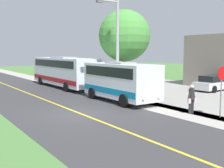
{
  "coord_description": "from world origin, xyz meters",
  "views": [
    {
      "loc": [
        7.65,
        14.7,
        3.68
      ],
      "look_at": [
        -3.5,
        -1.76,
        1.4
      ],
      "focal_mm": 44.87,
      "sensor_mm": 36.0,
      "label": 1
    }
  ],
  "objects_px": {
    "shuttle_bus_front": "(120,80)",
    "parked_car_near": "(213,83)",
    "street_light_pole": "(116,45)",
    "stop_sign": "(222,83)",
    "transit_bus_rear": "(63,71)",
    "tree_curbside": "(124,36)",
    "pedestrian_with_bags": "(191,98)"
  },
  "relations": [
    {
      "from": "street_light_pole",
      "to": "parked_car_near",
      "type": "relative_size",
      "value": 1.68
    },
    {
      "from": "tree_curbside",
      "to": "parked_car_near",
      "type": "bearing_deg",
      "value": 155.3
    },
    {
      "from": "shuttle_bus_front",
      "to": "parked_car_near",
      "type": "xyz_separation_m",
      "value": [
        -10.82,
        0.24,
        -0.93
      ]
    },
    {
      "from": "street_light_pole",
      "to": "tree_curbside",
      "type": "bearing_deg",
      "value": -137.47
    },
    {
      "from": "stop_sign",
      "to": "street_light_pole",
      "type": "height_order",
      "value": "street_light_pole"
    },
    {
      "from": "parked_car_near",
      "to": "stop_sign",
      "type": "bearing_deg",
      "value": 37.98
    },
    {
      "from": "shuttle_bus_front",
      "to": "street_light_pole",
      "type": "height_order",
      "value": "street_light_pole"
    },
    {
      "from": "shuttle_bus_front",
      "to": "tree_curbside",
      "type": "bearing_deg",
      "value": -130.33
    },
    {
      "from": "street_light_pole",
      "to": "transit_bus_rear",
      "type": "bearing_deg",
      "value": -88.13
    },
    {
      "from": "shuttle_bus_front",
      "to": "parked_car_near",
      "type": "distance_m",
      "value": 10.86
    },
    {
      "from": "transit_bus_rear",
      "to": "parked_car_near",
      "type": "xyz_separation_m",
      "value": [
        -10.76,
        10.55,
        -1.06
      ]
    },
    {
      "from": "stop_sign",
      "to": "tree_curbside",
      "type": "distance_m",
      "value": 11.37
    },
    {
      "from": "parked_car_near",
      "to": "tree_curbside",
      "type": "height_order",
      "value": "tree_curbside"
    },
    {
      "from": "shuttle_bus_front",
      "to": "street_light_pole",
      "type": "bearing_deg",
      "value": -108.4
    },
    {
      "from": "stop_sign",
      "to": "tree_curbside",
      "type": "height_order",
      "value": "tree_curbside"
    },
    {
      "from": "shuttle_bus_front",
      "to": "transit_bus_rear",
      "type": "bearing_deg",
      "value": -90.33
    },
    {
      "from": "shuttle_bus_front",
      "to": "transit_bus_rear",
      "type": "height_order",
      "value": "transit_bus_rear"
    },
    {
      "from": "shuttle_bus_front",
      "to": "stop_sign",
      "type": "relative_size",
      "value": 2.39
    },
    {
      "from": "pedestrian_with_bags",
      "to": "tree_curbside",
      "type": "distance_m",
      "value": 10.31
    },
    {
      "from": "shuttle_bus_front",
      "to": "stop_sign",
      "type": "distance_m",
      "value": 7.63
    },
    {
      "from": "shuttle_bus_front",
      "to": "stop_sign",
      "type": "bearing_deg",
      "value": 102.04
    },
    {
      "from": "shuttle_bus_front",
      "to": "stop_sign",
      "type": "height_order",
      "value": "shuttle_bus_front"
    },
    {
      "from": "stop_sign",
      "to": "street_light_pole",
      "type": "distance_m",
      "value": 8.91
    },
    {
      "from": "transit_bus_rear",
      "to": "stop_sign",
      "type": "bearing_deg",
      "value": 94.93
    },
    {
      "from": "shuttle_bus_front",
      "to": "tree_curbside",
      "type": "relative_size",
      "value": 0.93
    },
    {
      "from": "transit_bus_rear",
      "to": "stop_sign",
      "type": "height_order",
      "value": "transit_bus_rear"
    },
    {
      "from": "pedestrian_with_bags",
      "to": "street_light_pole",
      "type": "xyz_separation_m",
      "value": [
        0.68,
        -6.92,
        3.28
      ]
    },
    {
      "from": "street_light_pole",
      "to": "parked_car_near",
      "type": "height_order",
      "value": "street_light_pole"
    },
    {
      "from": "transit_bus_rear",
      "to": "tree_curbside",
      "type": "distance_m",
      "value": 8.18
    },
    {
      "from": "transit_bus_rear",
      "to": "pedestrian_with_bags",
      "type": "height_order",
      "value": "transit_bus_rear"
    },
    {
      "from": "pedestrian_with_bags",
      "to": "stop_sign",
      "type": "bearing_deg",
      "value": 108.97
    },
    {
      "from": "pedestrian_with_bags",
      "to": "stop_sign",
      "type": "height_order",
      "value": "stop_sign"
    }
  ]
}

